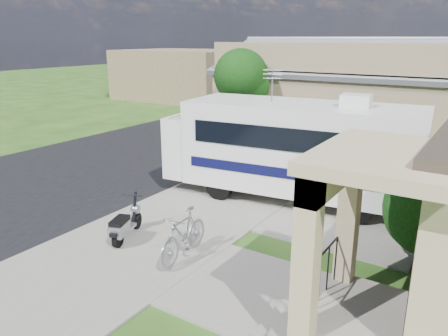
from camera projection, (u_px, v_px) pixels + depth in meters
The scene contains 18 objects.
ground at pixel (187, 244), 11.05m from camera, with size 120.00×120.00×0.00m, color #1D4111.
street_slab at pixel (189, 136), 22.98m from camera, with size 9.00×80.00×0.02m, color black.
sidewalk_slab at pixel (305, 153), 19.61m from camera, with size 4.00×80.00×0.06m, color slate.
driveway_slab at pixel (311, 201), 13.89m from camera, with size 7.00×6.00×0.05m, color slate.
walk_slab at pixel (277, 299), 8.68m from camera, with size 4.00×3.00×0.05m, color slate.
warehouse at pixel (357, 101), 21.72m from camera, with size 12.50×8.40×5.04m.
distant_bldg_far at pixel (185, 74), 37.00m from camera, with size 10.00×8.00×4.00m, color brown.
distant_bldg_near at pixel (270, 71), 45.74m from camera, with size 8.00×7.00×3.20m, color #887555.
street_tree_a at pixel (243, 79), 19.32m from camera, with size 2.44×2.40×4.58m.
street_tree_b at pixel (324, 64), 27.33m from camera, with size 2.44×2.40×4.73m.
street_tree_c at pixel (364, 62), 34.66m from camera, with size 2.44×2.40×4.42m.
motorhome at pixel (292, 146), 13.64m from camera, with size 8.17×3.39×4.07m.
shrub at pixel (439, 205), 9.53m from camera, with size 2.39×2.28×2.94m.
scooter at pixel (125, 224), 11.07m from camera, with size 0.81×1.54×1.05m.
bicycle at pixel (184, 237), 10.12m from camera, with size 0.54×1.92×1.15m, color #95969C.
pickup_truck at pixel (240, 116), 24.07m from camera, with size 2.78×6.04×1.68m, color white.
van at pixel (291, 99), 30.14m from camera, with size 2.67×6.56×1.90m, color white.
garden_hose at pixel (306, 292), 8.83m from camera, with size 0.38×0.38×0.17m, color #167120.
Camera 1 is at (6.21, -7.92, 5.03)m, focal length 35.00 mm.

